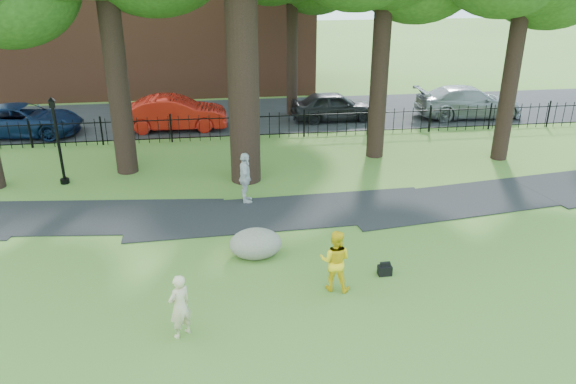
{
  "coord_description": "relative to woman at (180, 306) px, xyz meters",
  "views": [
    {
      "loc": [
        -1.06,
        -12.53,
        7.81
      ],
      "look_at": [
        0.9,
        2.0,
        1.56
      ],
      "focal_mm": 35.0,
      "sensor_mm": 36.0,
      "label": 1
    }
  ],
  "objects": [
    {
      "name": "backpack",
      "position": [
        5.19,
        1.86,
        -0.63
      ],
      "size": [
        0.36,
        0.23,
        0.27
      ],
      "primitive_type": "cube",
      "rotation": [
        0.0,
        0.0,
        0.02
      ],
      "color": "black",
      "rests_on": "ground"
    },
    {
      "name": "lamppost",
      "position": [
        -4.62,
        9.64,
        0.82
      ],
      "size": [
        0.32,
        0.32,
        3.24
      ],
      "rotation": [
        0.0,
        0.0,
        0.18
      ],
      "color": "black",
      "rests_on": "ground"
    },
    {
      "name": "man",
      "position": [
        3.74,
        1.39,
        0.05
      ],
      "size": [
        0.95,
        0.85,
        1.62
      ],
      "primitive_type": "imported",
      "rotation": [
        0.0,
        0.0,
        2.79
      ],
      "color": "yellow",
      "rests_on": "ground"
    },
    {
      "name": "street",
      "position": [
        2.02,
        18.1,
        -0.76
      ],
      "size": [
        80.0,
        7.0,
        0.02
      ],
      "primitive_type": "cube",
      "color": "black",
      "rests_on": "ground"
    },
    {
      "name": "woman",
      "position": [
        0.0,
        0.0,
        0.0
      ],
      "size": [
        0.66,
        0.63,
        1.52
      ],
      "primitive_type": "imported",
      "rotation": [
        0.0,
        0.0,
        3.83
      ],
      "color": "#CAB58A",
      "rests_on": "ground"
    },
    {
      "name": "ground",
      "position": [
        2.02,
        2.1,
        -0.76
      ],
      "size": [
        120.0,
        120.0,
        0.0
      ],
      "primitive_type": "plane",
      "color": "#476C26",
      "rests_on": "ground"
    },
    {
      "name": "footpath",
      "position": [
        3.02,
        6.0,
        -0.76
      ],
      "size": [
        36.07,
        3.85,
        0.03
      ],
      "primitive_type": "cube",
      "rotation": [
        0.0,
        0.0,
        0.03
      ],
      "color": "black",
      "rests_on": "ground"
    },
    {
      "name": "navy_van",
      "position": [
        -7.8,
        16.08,
        -0.04
      ],
      "size": [
        5.42,
        2.92,
        1.44
      ],
      "primitive_type": "imported",
      "rotation": [
        0.0,
        0.0,
        1.47
      ],
      "color": "#0C1C3D",
      "rests_on": "ground"
    },
    {
      "name": "red_bag",
      "position": [
        2.02,
        3.39,
        -0.66
      ],
      "size": [
        0.34,
        0.24,
        0.21
      ],
      "primitive_type": "cube",
      "rotation": [
        0.0,
        0.0,
        0.13
      ],
      "color": "maroon",
      "rests_on": "ground"
    },
    {
      "name": "pedestrian",
      "position": [
        1.87,
        7.02,
        0.12
      ],
      "size": [
        0.46,
        1.05,
        1.77
      ],
      "primitive_type": "imported",
      "rotation": [
        0.0,
        0.0,
        1.55
      ],
      "color": "#B9BABE",
      "rests_on": "ground"
    },
    {
      "name": "red_sedan",
      "position": [
        -0.9,
        16.06,
        0.04
      ],
      "size": [
        4.91,
        1.79,
        1.61
      ],
      "primitive_type": "imported",
      "rotation": [
        0.0,
        0.0,
        1.55
      ],
      "color": "#B6180E",
      "rests_on": "ground"
    },
    {
      "name": "boulder",
      "position": [
        1.91,
        3.35,
        -0.34
      ],
      "size": [
        1.68,
        1.42,
        0.85
      ],
      "primitive_type": "ellipsoid",
      "rotation": [
        0.0,
        0.0,
        -0.25
      ],
      "color": "#646053",
      "rests_on": "ground"
    },
    {
      "name": "silver_car",
      "position": [
        13.92,
        16.34,
        0.03
      ],
      "size": [
        5.48,
        2.33,
        1.58
      ],
      "primitive_type": "imported",
      "rotation": [
        0.0,
        0.0,
        1.55
      ],
      "color": "gray",
      "rests_on": "ground"
    },
    {
      "name": "iron_fence",
      "position": [
        2.02,
        14.1,
        -0.16
      ],
      "size": [
        44.0,
        0.04,
        1.2
      ],
      "color": "black",
      "rests_on": "ground"
    },
    {
      "name": "grey_car",
      "position": [
        6.96,
        16.65,
        -0.03
      ],
      "size": [
        4.3,
        1.78,
        1.46
      ],
      "primitive_type": "imported",
      "rotation": [
        0.0,
        0.0,
        1.58
      ],
      "color": "black",
      "rests_on": "ground"
    }
  ]
}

